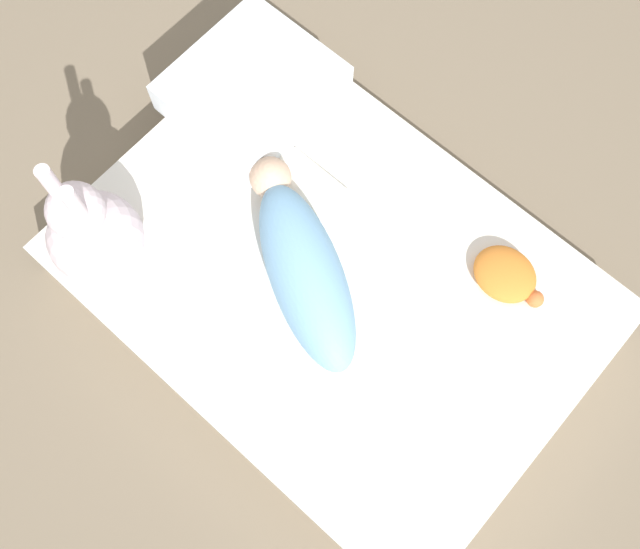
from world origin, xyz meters
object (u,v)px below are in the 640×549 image
Objects in this scene: swaddled_baby at (303,267)px; bunny_plush at (92,233)px; turtle_plush at (506,275)px; pillow at (252,88)px.

swaddled_baby is 1.34× the size of bunny_plush.
swaddled_baby reaches higher than turtle_plush.
swaddled_baby reaches higher than pillow.
bunny_plush is 2.11× the size of turtle_plush.
pillow is at bearing 93.85° from bunny_plush.
turtle_plush is (0.79, 0.04, -0.02)m from pillow.
bunny_plush is (0.04, -0.55, 0.09)m from pillow.
bunny_plush reaches higher than swaddled_baby.
bunny_plush is at bearing 63.44° from swaddled_baby.
pillow is 0.97× the size of bunny_plush.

